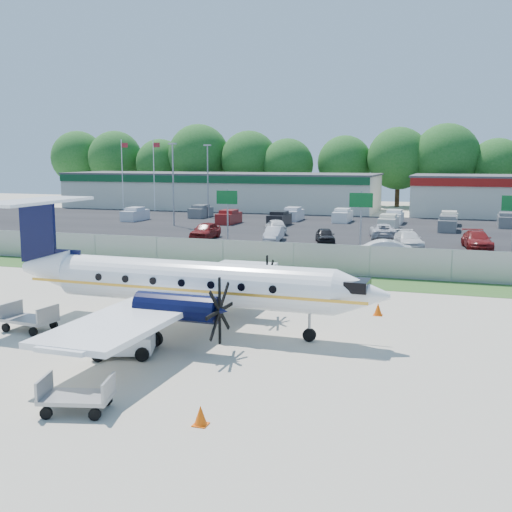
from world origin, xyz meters
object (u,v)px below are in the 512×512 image
(baggage_cart_far, at_px, (77,396))
(baggage_cart_near, at_px, (30,319))
(aircraft, at_px, (186,282))
(pushback_tug, at_px, (126,341))

(baggage_cart_far, bearing_deg, baggage_cart_near, 134.80)
(aircraft, distance_m, baggage_cart_near, 7.07)
(baggage_cart_near, height_order, baggage_cart_far, baggage_cart_near)
(baggage_cart_near, bearing_deg, aircraft, 19.55)
(baggage_cart_far, bearing_deg, aircraft, 94.22)
(pushback_tug, xyz_separation_m, baggage_cart_far, (1.35, -5.38, -0.08))
(pushback_tug, relative_size, baggage_cart_far, 1.12)
(aircraft, xyz_separation_m, baggage_cart_far, (0.71, -9.55, -1.65))
(pushback_tug, distance_m, baggage_cart_near, 6.14)
(pushback_tug, distance_m, baggage_cart_far, 5.55)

